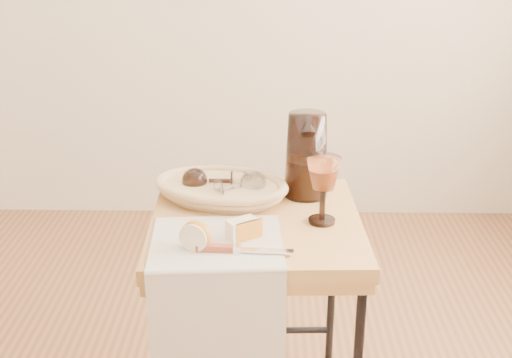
# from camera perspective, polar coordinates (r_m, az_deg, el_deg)

# --- Properties ---
(side_table) EXTENTS (0.57, 0.57, 0.70)m
(side_table) POSITION_cam_1_polar(r_m,az_deg,el_deg) (1.93, 0.01, -12.86)
(side_table) COLOR brown
(side_table) RESTS_ON floor
(tea_towel) EXTENTS (0.34, 0.31, 0.01)m
(tea_towel) POSITION_cam_1_polar(r_m,az_deg,el_deg) (1.63, -3.40, -5.44)
(tea_towel) COLOR silver
(tea_towel) RESTS_ON side_table
(bread_basket) EXTENTS (0.39, 0.31, 0.05)m
(bread_basket) POSITION_cam_1_polar(r_m,az_deg,el_deg) (1.86, -3.01, -0.98)
(bread_basket) COLOR #9E724F
(bread_basket) RESTS_ON side_table
(goblet_lying_a) EXTENTS (0.12, 0.07, 0.07)m
(goblet_lying_a) POSITION_cam_1_polar(r_m,az_deg,el_deg) (1.87, -3.91, -0.14)
(goblet_lying_a) COLOR #311E16
(goblet_lying_a) RESTS_ON bread_basket
(goblet_lying_b) EXTENTS (0.14, 0.12, 0.07)m
(goblet_lying_b) POSITION_cam_1_polar(r_m,az_deg,el_deg) (1.83, -1.51, -0.57)
(goblet_lying_b) COLOR white
(goblet_lying_b) RESTS_ON bread_basket
(pitcher) EXTENTS (0.17, 0.25, 0.28)m
(pitcher) POSITION_cam_1_polar(r_m,az_deg,el_deg) (1.86, 4.35, 2.06)
(pitcher) COLOR black
(pitcher) RESTS_ON side_table
(wine_goblet) EXTENTS (0.10, 0.10, 0.18)m
(wine_goblet) POSITION_cam_1_polar(r_m,az_deg,el_deg) (1.70, 5.76, -0.94)
(wine_goblet) COLOR white
(wine_goblet) RESTS_ON side_table
(apple_half) EXTENTS (0.08, 0.06, 0.07)m
(apple_half) POSITION_cam_1_polar(r_m,az_deg,el_deg) (1.58, -5.12, -4.74)
(apple_half) COLOR red
(apple_half) RESTS_ON tea_towel
(apple_wedge) EXTENTS (0.08, 0.07, 0.05)m
(apple_wedge) POSITION_cam_1_polar(r_m,az_deg,el_deg) (1.63, -1.21, -4.28)
(apple_wedge) COLOR #FFE9C1
(apple_wedge) RESTS_ON tea_towel
(table_knife) EXTENTS (0.23, 0.04, 0.02)m
(table_knife) POSITION_cam_1_polar(r_m,az_deg,el_deg) (1.57, -1.34, -5.98)
(table_knife) COLOR silver
(table_knife) RESTS_ON tea_towel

